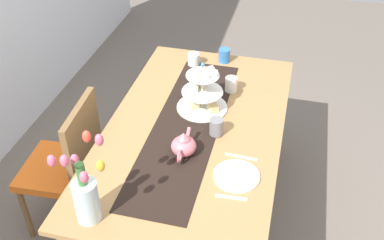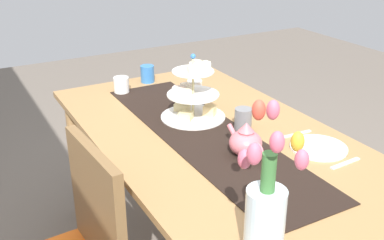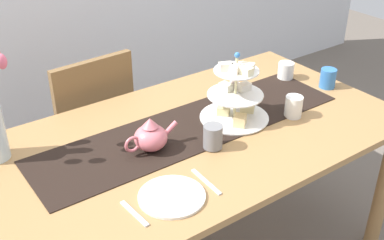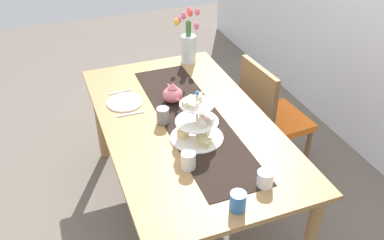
{
  "view_description": "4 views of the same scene",
  "coord_description": "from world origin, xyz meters",
  "px_view_note": "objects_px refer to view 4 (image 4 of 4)",
  "views": [
    {
      "loc": [
        -1.93,
        -0.47,
        2.31
      ],
      "look_at": [
        -0.05,
        0.0,
        0.83
      ],
      "focal_mm": 42.28,
      "sensor_mm": 36.0,
      "label": 1
    },
    {
      "loc": [
        -1.55,
        0.97,
        1.62
      ],
      "look_at": [
        0.09,
        0.06,
        0.79
      ],
      "focal_mm": 43.64,
      "sensor_mm": 36.0,
      "label": 2
    },
    {
      "loc": [
        -1.02,
        -1.38,
        1.79
      ],
      "look_at": [
        -0.03,
        0.0,
        0.82
      ],
      "focal_mm": 45.14,
      "sensor_mm": 36.0,
      "label": 3
    },
    {
      "loc": [
        1.96,
        -0.7,
        2.15
      ],
      "look_at": [
        0.09,
        0.01,
        0.81
      ],
      "focal_mm": 39.08,
      "sensor_mm": 36.0,
      "label": 4
    }
  ],
  "objects_px": {
    "mug_grey": "(163,115)",
    "cream_jug": "(265,179)",
    "tulip_vase": "(188,43)",
    "mug_orange": "(238,201)",
    "fork_left": "(120,92)",
    "knife_left": "(130,114)",
    "chair_left": "(269,115)",
    "tiered_cake_stand": "(197,124)",
    "dinner_plate_left": "(125,102)",
    "dining_table": "(185,134)",
    "teapot": "(173,94)",
    "mug_white_text": "(188,161)"
  },
  "relations": [
    {
      "from": "mug_white_text",
      "to": "mug_orange",
      "type": "distance_m",
      "value": 0.37
    },
    {
      "from": "chair_left",
      "to": "knife_left",
      "type": "distance_m",
      "value": 1.04
    },
    {
      "from": "teapot",
      "to": "tiered_cake_stand",
      "type": "bearing_deg",
      "value": 0.05
    },
    {
      "from": "chair_left",
      "to": "mug_orange",
      "type": "bearing_deg",
      "value": -37.54
    },
    {
      "from": "cream_jug",
      "to": "knife_left",
      "type": "bearing_deg",
      "value": -151.59
    },
    {
      "from": "tiered_cake_stand",
      "to": "mug_grey",
      "type": "bearing_deg",
      "value": -149.82
    },
    {
      "from": "tulip_vase",
      "to": "teapot",
      "type": "bearing_deg",
      "value": -30.18
    },
    {
      "from": "tiered_cake_stand",
      "to": "mug_white_text",
      "type": "distance_m",
      "value": 0.26
    },
    {
      "from": "chair_left",
      "to": "tulip_vase",
      "type": "relative_size",
      "value": 2.08
    },
    {
      "from": "teapot",
      "to": "mug_grey",
      "type": "distance_m",
      "value": 0.24
    },
    {
      "from": "chair_left",
      "to": "mug_grey",
      "type": "bearing_deg",
      "value": -78.68
    },
    {
      "from": "knife_left",
      "to": "mug_orange",
      "type": "height_order",
      "value": "mug_orange"
    },
    {
      "from": "mug_orange",
      "to": "cream_jug",
      "type": "bearing_deg",
      "value": 115.92
    },
    {
      "from": "chair_left",
      "to": "cream_jug",
      "type": "distance_m",
      "value": 1.06
    },
    {
      "from": "mug_grey",
      "to": "tulip_vase",
      "type": "bearing_deg",
      "value": 149.18
    },
    {
      "from": "tiered_cake_stand",
      "to": "teapot",
      "type": "relative_size",
      "value": 1.28
    },
    {
      "from": "mug_white_text",
      "to": "chair_left",
      "type": "bearing_deg",
      "value": 125.76
    },
    {
      "from": "dining_table",
      "to": "dinner_plate_left",
      "type": "xyz_separation_m",
      "value": [
        -0.33,
        -0.29,
        0.1
      ]
    },
    {
      "from": "cream_jug",
      "to": "knife_left",
      "type": "relative_size",
      "value": 0.5
    },
    {
      "from": "tulip_vase",
      "to": "dinner_plate_left",
      "type": "distance_m",
      "value": 0.73
    },
    {
      "from": "fork_left",
      "to": "mug_orange",
      "type": "relative_size",
      "value": 1.58
    },
    {
      "from": "fork_left",
      "to": "tiered_cake_stand",
      "type": "bearing_deg",
      "value": 23.67
    },
    {
      "from": "cream_jug",
      "to": "mug_white_text",
      "type": "bearing_deg",
      "value": -130.4
    },
    {
      "from": "mug_grey",
      "to": "mug_white_text",
      "type": "height_order",
      "value": "mug_grey"
    },
    {
      "from": "mug_grey",
      "to": "cream_jug",
      "type": "bearing_deg",
      "value": 23.12
    },
    {
      "from": "tiered_cake_stand",
      "to": "mug_grey",
      "type": "xyz_separation_m",
      "value": [
        -0.22,
        -0.13,
        -0.05
      ]
    },
    {
      "from": "cream_jug",
      "to": "fork_left",
      "type": "bearing_deg",
      "value": -158.03
    },
    {
      "from": "dinner_plate_left",
      "to": "mug_orange",
      "type": "distance_m",
      "value": 1.12
    },
    {
      "from": "tiered_cake_stand",
      "to": "mug_orange",
      "type": "relative_size",
      "value": 3.2
    },
    {
      "from": "chair_left",
      "to": "dinner_plate_left",
      "type": "distance_m",
      "value": 1.04
    },
    {
      "from": "tiered_cake_stand",
      "to": "tulip_vase",
      "type": "distance_m",
      "value": 0.98
    },
    {
      "from": "mug_white_text",
      "to": "mug_grey",
      "type": "bearing_deg",
      "value": 179.54
    },
    {
      "from": "dinner_plate_left",
      "to": "fork_left",
      "type": "bearing_deg",
      "value": 180.0
    },
    {
      "from": "dinner_plate_left",
      "to": "knife_left",
      "type": "relative_size",
      "value": 1.35
    },
    {
      "from": "knife_left",
      "to": "mug_grey",
      "type": "relative_size",
      "value": 1.79
    },
    {
      "from": "dinner_plate_left",
      "to": "fork_left",
      "type": "xyz_separation_m",
      "value": [
        -0.14,
        0.0,
        -0.0
      ]
    },
    {
      "from": "dinner_plate_left",
      "to": "mug_grey",
      "type": "distance_m",
      "value": 0.35
    },
    {
      "from": "dinner_plate_left",
      "to": "mug_white_text",
      "type": "xyz_separation_m",
      "value": [
        0.74,
        0.16,
        0.04
      ]
    },
    {
      "from": "dining_table",
      "to": "chair_left",
      "type": "relative_size",
      "value": 1.9
    },
    {
      "from": "dining_table",
      "to": "tulip_vase",
      "type": "distance_m",
      "value": 0.83
    },
    {
      "from": "chair_left",
      "to": "tiered_cake_stand",
      "type": "bearing_deg",
      "value": -61.2
    },
    {
      "from": "teapot",
      "to": "tulip_vase",
      "type": "xyz_separation_m",
      "value": [
        -0.51,
        0.3,
        0.09
      ]
    },
    {
      "from": "tulip_vase",
      "to": "chair_left",
      "type": "bearing_deg",
      "value": 37.5
    },
    {
      "from": "dining_table",
      "to": "chair_left",
      "type": "height_order",
      "value": "chair_left"
    },
    {
      "from": "tiered_cake_stand",
      "to": "dinner_plate_left",
      "type": "distance_m",
      "value": 0.61
    },
    {
      "from": "tulip_vase",
      "to": "mug_orange",
      "type": "distance_m",
      "value": 1.54
    },
    {
      "from": "tiered_cake_stand",
      "to": "mug_orange",
      "type": "xyz_separation_m",
      "value": [
        0.57,
        -0.02,
        -0.06
      ]
    },
    {
      "from": "dining_table",
      "to": "mug_orange",
      "type": "xyz_separation_m",
      "value": [
        0.76,
        -0.02,
        0.14
      ]
    },
    {
      "from": "tiered_cake_stand",
      "to": "mug_orange",
      "type": "bearing_deg",
      "value": -2.45
    },
    {
      "from": "dinner_plate_left",
      "to": "mug_orange",
      "type": "height_order",
      "value": "mug_orange"
    }
  ]
}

